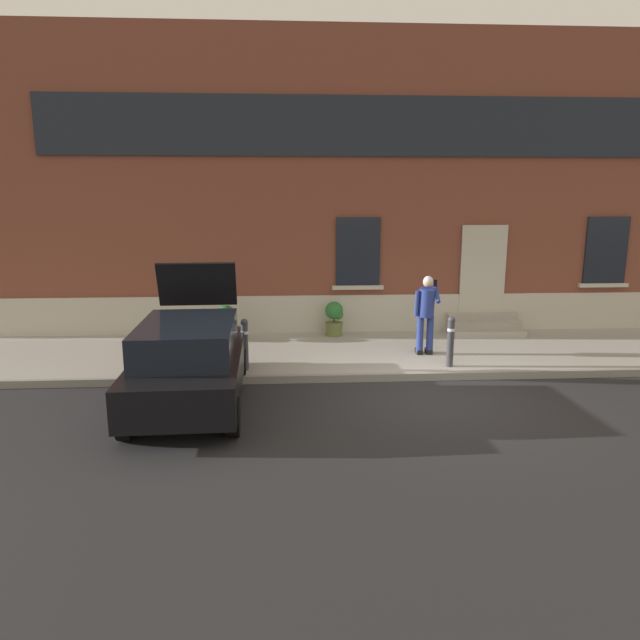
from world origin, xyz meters
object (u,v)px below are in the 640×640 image
at_px(hatchback_car_black, 190,361).
at_px(planter_charcoal, 227,322).
at_px(bollard_far_left, 245,343).
at_px(planter_olive, 334,318).
at_px(person_on_phone, 426,310).
at_px(bollard_near_person, 451,340).

relative_size(hatchback_car_black, planter_charcoal, 4.78).
height_order(bollard_far_left, planter_olive, bollard_far_left).
bearing_deg(planter_charcoal, hatchback_car_black, -93.27).
height_order(person_on_phone, planter_charcoal, person_on_phone).
distance_m(bollard_far_left, person_on_phone, 3.99).
height_order(bollard_far_left, person_on_phone, person_on_phone).
distance_m(hatchback_car_black, planter_olive, 5.22).
bearing_deg(bollard_far_left, hatchback_car_black, -118.13).
height_order(hatchback_car_black, planter_charcoal, hatchback_car_black).
xyz_separation_m(hatchback_car_black, bollard_far_left, (0.83, 1.55, -0.09)).
bearing_deg(bollard_far_left, planter_olive, 54.21).
relative_size(bollard_near_person, planter_charcoal, 1.22).
bearing_deg(planter_charcoal, bollard_far_left, -76.47).
height_order(bollard_near_person, person_on_phone, person_on_phone).
relative_size(person_on_phone, planter_olive, 2.03).
relative_size(bollard_far_left, planter_charcoal, 1.22).
distance_m(person_on_phone, planter_charcoal, 4.76).
bearing_deg(bollard_near_person, bollard_far_left, 180.00).
height_order(hatchback_car_black, bollard_far_left, hatchback_car_black).
xyz_separation_m(bollard_far_left, planter_charcoal, (-0.60, 2.49, -0.11)).
relative_size(bollard_near_person, bollard_far_left, 1.00).
distance_m(hatchback_car_black, bollard_near_person, 5.22).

